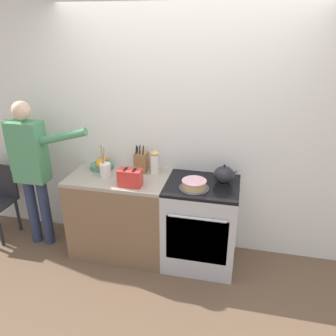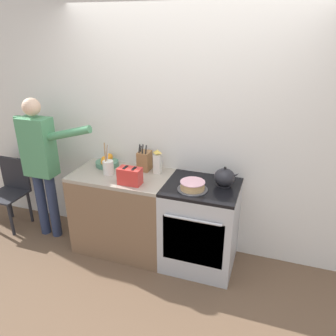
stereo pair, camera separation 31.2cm
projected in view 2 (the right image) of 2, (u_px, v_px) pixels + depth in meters
ground_plane at (167, 275)px, 3.27m from camera, size 16.00×16.00×0.00m
wall_back at (187, 133)px, 3.30m from camera, size 8.00×0.04×2.60m
counter_cabinet at (123, 211)px, 3.54m from camera, size 1.00×0.61×0.89m
stove_range at (200, 226)px, 3.28m from camera, size 0.70×0.64×0.89m
layer_cake at (193, 186)px, 3.02m from camera, size 0.28×0.28×0.08m
tea_kettle at (225, 177)px, 3.09m from camera, size 0.24×0.20×0.19m
knife_block at (145, 161)px, 3.42m from camera, size 0.12×0.15×0.29m
utensil_crock at (108, 167)px, 3.33m from camera, size 0.11×0.11×0.33m
fruit_bowl at (107, 162)px, 3.55m from camera, size 0.25×0.25×0.11m
toaster at (130, 176)px, 3.11m from camera, size 0.24×0.13×0.17m
milk_carton at (158, 162)px, 3.33m from camera, size 0.07×0.07×0.26m
person_baker at (40, 158)px, 3.55m from camera, size 0.93×0.20×1.63m
dining_chair at (11, 188)px, 3.98m from camera, size 0.40×0.40×0.84m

